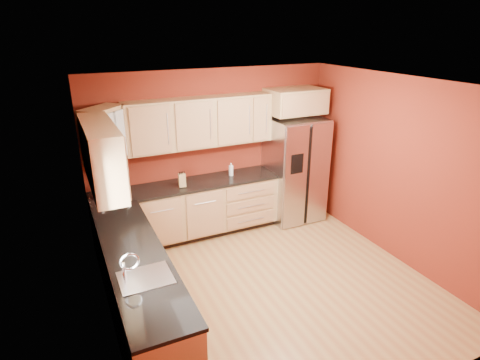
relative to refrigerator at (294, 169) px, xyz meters
The scene contains 23 objects.
floor 2.29m from the refrigerator, 129.72° to the right, with size 4.00×4.00×0.00m, color #9E6A3D.
ceiling 2.72m from the refrigerator, 129.72° to the right, with size 4.00×4.00×0.00m, color silver.
wall_back 1.46m from the refrigerator, 164.48° to the left, with size 4.00×0.04×2.60m, color maroon.
wall_front 3.89m from the refrigerator, 110.43° to the right, with size 4.00×0.04×2.60m, color maroon.
wall_left 3.75m from the refrigerator, 154.12° to the right, with size 0.04×4.00×2.60m, color maroon.
wall_right 1.80m from the refrigerator, 68.20° to the right, with size 0.04×4.00×2.60m, color maroon.
base_cabinets_back 1.95m from the refrigerator, behind, with size 2.90×0.60×0.88m, color tan.
base_cabinets_left 3.49m from the refrigerator, 151.95° to the right, with size 0.60×2.80×0.88m, color tan.
countertop_back 1.90m from the refrigerator, behind, with size 2.90×0.62×0.04m, color black.
countertop_left 3.45m from the refrigerator, 151.87° to the right, with size 0.62×2.80×0.04m, color black.
upper_cabinets_back 1.87m from the refrigerator, behind, with size 2.30×0.33×0.75m, color tan.
upper_cabinets_left 3.44m from the refrigerator, 164.22° to the right, with size 0.33×1.35×0.75m, color tan.
corner_upper_cabinet 3.16m from the refrigerator, behind, with size 0.62×0.33×0.75m, color tan.
over_fridge_cabinet 1.16m from the refrigerator, 90.00° to the left, with size 0.92×0.60×0.40m, color tan.
refrigerator is the anchor object (origin of this frame).
window 4.01m from the refrigerator, 147.46° to the right, with size 0.03×0.90×1.00m, color white.
sink_faucet 3.71m from the refrigerator, 145.05° to the right, with size 0.50×0.42×0.30m, color silver, non-canonical shape.
canister_left 3.20m from the refrigerator, behind, with size 0.13×0.13×0.21m, color silver.
canister_right 2.84m from the refrigerator, behind, with size 0.12×0.12×0.19m, color silver.
wine_bottle_a 3.02m from the refrigerator, behind, with size 0.07×0.07×0.33m, color black, non-canonical shape.
wine_bottle_b 2.86m from the refrigerator, behind, with size 0.08×0.08×0.35m, color black, non-canonical shape.
knife_block 2.01m from the refrigerator, behind, with size 0.10×0.09×0.21m, color tan.
soap_dispenser 1.15m from the refrigerator, behind, with size 0.07×0.07×0.21m, color white.
Camera 1 is at (-2.25, -3.85, 3.21)m, focal length 30.00 mm.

